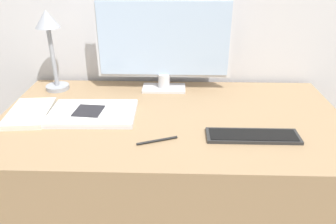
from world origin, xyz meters
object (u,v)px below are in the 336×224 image
object	(u,v)px
keyboard	(253,136)
desk_lamp	(49,36)
ereader	(89,112)
notebook	(29,113)
pen	(157,141)
laptop	(93,113)
monitor	(164,43)

from	to	relation	value
keyboard	desk_lamp	distance (m)	0.99
ereader	notebook	world-z (taller)	ereader
desk_lamp	notebook	world-z (taller)	desk_lamp
desk_lamp	pen	xyz separation A→B (m)	(0.51, -0.47, -0.26)
desk_lamp	ereader	bearing A→B (deg)	-52.49
notebook	keyboard	bearing A→B (deg)	-9.52
laptop	notebook	bearing A→B (deg)	-178.78
monitor	laptop	distance (m)	0.46
desk_lamp	keyboard	bearing A→B (deg)	-26.68
keyboard	pen	bearing A→B (deg)	-173.42
monitor	notebook	size ratio (longest dim) A/B	2.31
keyboard	ereader	xyz separation A→B (m)	(-0.63, 0.13, 0.02)
ereader	desk_lamp	size ratio (longest dim) A/B	0.44
keyboard	desk_lamp	size ratio (longest dim) A/B	0.89
ereader	pen	world-z (taller)	ereader
keyboard	laptop	distance (m)	0.64
ereader	pen	bearing A→B (deg)	-31.31
monitor	ereader	xyz separation A→B (m)	(-0.29, -0.31, -0.20)
keyboard	laptop	size ratio (longest dim) A/B	0.95
monitor	notebook	distance (m)	0.65
laptop	notebook	xyz separation A→B (m)	(-0.26, -0.01, -0.00)
desk_lamp	pen	bearing A→B (deg)	-42.50
keyboard	ereader	bearing A→B (deg)	167.97
desk_lamp	notebook	bearing A→B (deg)	-94.31
laptop	notebook	distance (m)	0.26
laptop	keyboard	bearing A→B (deg)	-13.89
desk_lamp	notebook	xyz separation A→B (m)	(-0.02, -0.28, -0.25)
notebook	desk_lamp	bearing A→B (deg)	85.69
notebook	pen	distance (m)	0.57
monitor	keyboard	world-z (taller)	monitor
pen	monitor	bearing A→B (deg)	89.56
keyboard	laptop	xyz separation A→B (m)	(-0.62, 0.15, 0.00)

